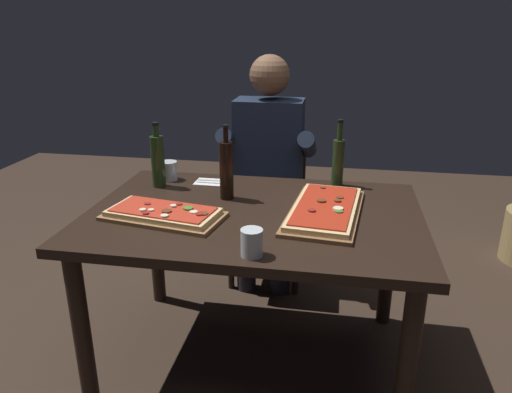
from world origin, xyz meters
The scene contains 12 objects.
ground_plane centered at (0.00, 0.00, 0.00)m, with size 6.40×6.40×0.00m, color #38281E.
dining_table centered at (0.00, 0.00, 0.64)m, with size 1.40×0.96×0.74m.
pizza_rectangular_front centered at (-0.35, -0.13, 0.76)m, with size 0.51×0.32×0.05m.
pizza_rectangular_left centered at (0.30, 0.03, 0.76)m, with size 0.34×0.60×0.05m.
wine_bottle_dark centered at (0.34, 0.41, 0.87)m, with size 0.06×0.06×0.32m.
oil_bottle_amber centered at (-0.15, 0.14, 0.88)m, with size 0.06×0.06×0.34m.
vinegar_bottle_green centered at (-0.51, 0.25, 0.87)m, with size 0.06×0.06×0.31m.
tumbler_near_camera centered at (0.06, -0.40, 0.78)m, with size 0.08×0.08×0.10m.
tumbler_far_side centered at (-0.50, 0.35, 0.78)m, with size 0.08×0.08×0.09m.
napkin_cutlery_set centered at (-0.26, 0.33, 0.74)m, with size 0.18×0.11×0.01m.
diner_chair centered at (-0.05, 0.86, 0.49)m, with size 0.44×0.44×0.87m.
seated_diner centered at (-0.05, 0.74, 0.74)m, with size 0.53×0.41×1.33m.
Camera 1 is at (0.34, -1.85, 1.50)m, focal length 33.78 mm.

